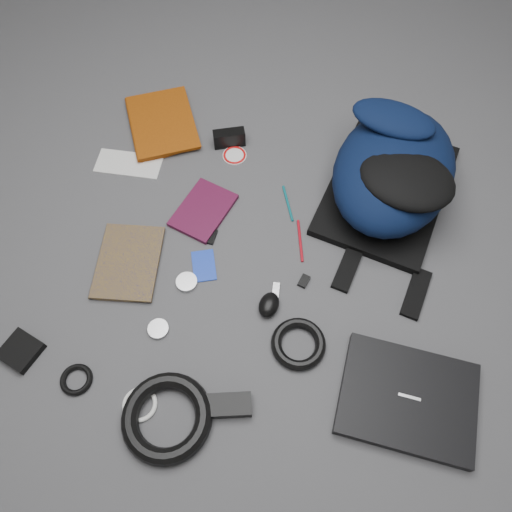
# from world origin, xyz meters

# --- Properties ---
(ground) EXTENTS (4.00, 4.00, 0.00)m
(ground) POSITION_xyz_m (0.00, 0.00, 0.00)
(ground) COLOR #4F4F51
(ground) RESTS_ON ground
(backpack) EXTENTS (0.47, 0.58, 0.21)m
(backpack) POSITION_xyz_m (0.34, 0.29, 0.11)
(backpack) COLOR black
(backpack) RESTS_ON ground
(laptop) EXTENTS (0.34, 0.28, 0.03)m
(laptop) POSITION_xyz_m (0.42, -0.32, 0.02)
(laptop) COLOR black
(laptop) RESTS_ON ground
(textbook_red) EXTENTS (0.29, 0.33, 0.03)m
(textbook_red) POSITION_xyz_m (-0.47, 0.39, 0.01)
(textbook_red) COLOR #783106
(textbook_red) RESTS_ON ground
(comic_book) EXTENTS (0.19, 0.24, 0.02)m
(comic_book) POSITION_xyz_m (-0.43, -0.08, 0.01)
(comic_book) COLOR #A9810C
(comic_book) RESTS_ON ground
(envelope) EXTENTS (0.20, 0.09, 0.00)m
(envelope) POSITION_xyz_m (-0.44, 0.27, 0.00)
(envelope) COLOR silver
(envelope) RESTS_ON ground
(dvd_case) EXTENTS (0.19, 0.22, 0.01)m
(dvd_case) POSITION_xyz_m (-0.18, 0.13, 0.01)
(dvd_case) COLOR #3D0B23
(dvd_case) RESTS_ON ground
(compact_camera) EXTENTS (0.10, 0.06, 0.05)m
(compact_camera) POSITION_xyz_m (-0.15, 0.39, 0.03)
(compact_camera) COLOR black
(compact_camera) RESTS_ON ground
(sticker_disc) EXTENTS (0.10, 0.10, 0.00)m
(sticker_disc) POSITION_xyz_m (-0.12, 0.35, 0.00)
(sticker_disc) COLOR white
(sticker_disc) RESTS_ON ground
(pen_teal) EXTENTS (0.05, 0.12, 0.01)m
(pen_teal) POSITION_xyz_m (0.06, 0.20, 0.00)
(pen_teal) COLOR #0B6068
(pen_teal) RESTS_ON ground
(pen_red) EXTENTS (0.04, 0.13, 0.01)m
(pen_red) POSITION_xyz_m (0.11, 0.08, 0.00)
(pen_red) COLOR #AD0D1B
(pen_red) RESTS_ON ground
(id_badge) EXTENTS (0.09, 0.11, 0.00)m
(id_badge) POSITION_xyz_m (-0.14, -0.04, 0.00)
(id_badge) COLOR blue
(id_badge) RESTS_ON ground
(usb_black) EXTENTS (0.02, 0.05, 0.01)m
(usb_black) POSITION_xyz_m (-0.13, 0.05, 0.00)
(usb_black) COLOR black
(usb_black) RESTS_ON ground
(usb_silver) EXTENTS (0.02, 0.05, 0.01)m
(usb_silver) POSITION_xyz_m (0.07, -0.09, 0.00)
(usb_silver) COLOR #A2A3A5
(usb_silver) RESTS_ON ground
(key_fob) EXTENTS (0.03, 0.04, 0.01)m
(key_fob) POSITION_xyz_m (0.14, -0.05, 0.01)
(key_fob) COLOR black
(key_fob) RESTS_ON ground
(mouse) EXTENTS (0.06, 0.08, 0.04)m
(mouse) POSITION_xyz_m (0.06, -0.14, 0.02)
(mouse) COLOR black
(mouse) RESTS_ON ground
(headphone_left) EXTENTS (0.07, 0.07, 0.01)m
(headphone_left) POSITION_xyz_m (-0.21, -0.24, 0.01)
(headphone_left) COLOR #A5A6A7
(headphone_left) RESTS_ON ground
(headphone_right) EXTENTS (0.07, 0.07, 0.01)m
(headphone_right) POSITION_xyz_m (-0.17, -0.10, 0.01)
(headphone_right) COLOR #B6B6B8
(headphone_right) RESTS_ON ground
(cable_coil) EXTENTS (0.15, 0.15, 0.03)m
(cable_coil) POSITION_xyz_m (0.14, -0.23, 0.01)
(cable_coil) COLOR black
(cable_coil) RESTS_ON ground
(power_brick) EXTENTS (0.14, 0.08, 0.03)m
(power_brick) POSITION_xyz_m (-0.01, -0.41, 0.02)
(power_brick) COLOR black
(power_brick) RESTS_ON ground
(power_cord_coil) EXTENTS (0.26, 0.26, 0.04)m
(power_cord_coil) POSITION_xyz_m (-0.14, -0.45, 0.02)
(power_cord_coil) COLOR black
(power_cord_coil) RESTS_ON ground
(pouch) EXTENTS (0.11, 0.11, 0.02)m
(pouch) POSITION_xyz_m (-0.54, -0.35, 0.01)
(pouch) COLOR black
(pouch) RESTS_ON ground
(earbud_coil) EXTENTS (0.09, 0.09, 0.01)m
(earbud_coil) POSITION_xyz_m (-0.38, -0.40, 0.01)
(earbud_coil) COLOR black
(earbud_coil) RESTS_ON ground
(white_cable_coil) EXTENTS (0.10, 0.10, 0.01)m
(white_cable_coil) POSITION_xyz_m (-0.21, -0.43, 0.01)
(white_cable_coil) COLOR white
(white_cable_coil) RESTS_ON ground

